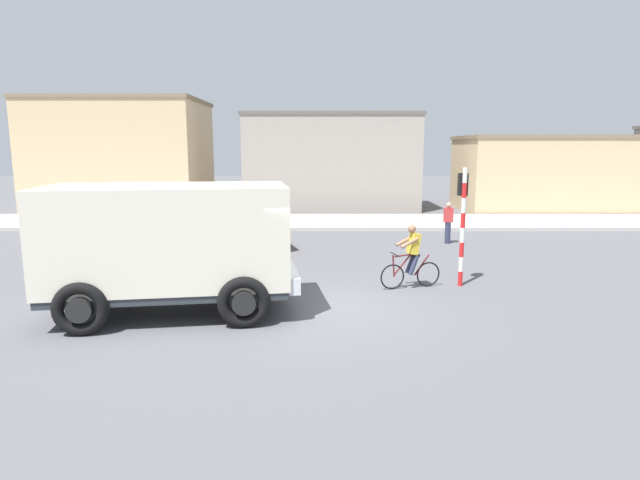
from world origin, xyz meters
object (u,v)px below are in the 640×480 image
at_px(cyclist, 411,256).
at_px(car_red_near, 233,229).
at_px(pedestrian_near_kerb, 448,222).
at_px(truck_foreground, 171,241).
at_px(traffic_light_pole, 463,210).

distance_m(cyclist, car_red_near, 7.63).
relative_size(car_red_near, pedestrian_near_kerb, 2.67).
xyz_separation_m(car_red_near, pedestrian_near_kerb, (8.19, 1.56, 0.03)).
bearing_deg(pedestrian_near_kerb, cyclist, -110.99).
height_order(truck_foreground, pedestrian_near_kerb, truck_foreground).
bearing_deg(cyclist, traffic_light_pole, 12.50).
relative_size(cyclist, car_red_near, 0.40).
height_order(truck_foreground, car_red_near, truck_foreground).
height_order(traffic_light_pole, pedestrian_near_kerb, traffic_light_pole).
distance_m(cyclist, pedestrian_near_kerb, 7.21).
bearing_deg(pedestrian_near_kerb, truck_foreground, -133.17).
height_order(cyclist, pedestrian_near_kerb, cyclist).
bearing_deg(car_red_near, traffic_light_pole, -34.79).
xyz_separation_m(traffic_light_pole, pedestrian_near_kerb, (1.19, 6.42, -1.22)).
xyz_separation_m(truck_foreground, traffic_light_pole, (7.17, 2.49, 0.40)).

